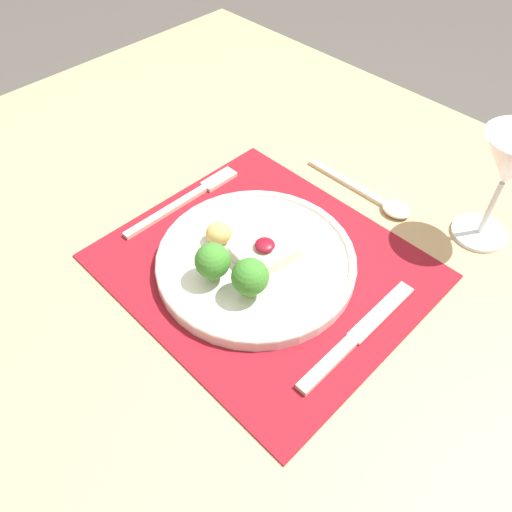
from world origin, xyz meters
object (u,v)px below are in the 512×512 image
object	(u,v)px
dinner_plate	(254,260)
spoon	(380,200)
knife	(351,341)
fork	(191,197)
wine_glass_near	(510,166)

from	to	relation	value
dinner_plate	spoon	xyz separation A→B (m)	(0.04, 0.23, -0.01)
knife	spoon	xyz separation A→B (m)	(-0.13, 0.24, -0.00)
dinner_plate	spoon	bearing A→B (deg)	79.77
dinner_plate	knife	world-z (taller)	dinner_plate
fork	wine_glass_near	bearing A→B (deg)	32.74
fork	spoon	distance (m)	0.30
spoon	wine_glass_near	bearing A→B (deg)	20.44
dinner_plate	fork	bearing A→B (deg)	170.08
spoon	fork	bearing A→B (deg)	-134.37
knife	fork	bearing A→B (deg)	175.99
fork	knife	size ratio (longest dim) A/B	1.00
knife	wine_glass_near	xyz separation A→B (m)	(0.02, 0.28, 0.12)
dinner_plate	wine_glass_near	bearing A→B (deg)	56.71
fork	wine_glass_near	size ratio (longest dim) A/B	1.25
spoon	wine_glass_near	world-z (taller)	wine_glass_near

